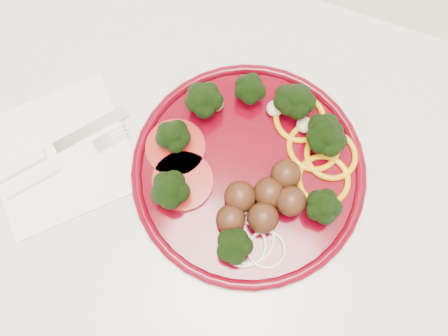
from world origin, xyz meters
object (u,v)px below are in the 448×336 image
(fork, at_px, (47,173))
(knife, at_px, (41,156))
(napkin, at_px, (61,154))
(plate, at_px, (254,165))

(fork, bearing_deg, knife, 83.00)
(napkin, xyz_separation_m, knife, (-0.02, -0.01, 0.01))
(plate, relative_size, fork, 2.07)
(plate, xyz_separation_m, fork, (-0.25, -0.10, -0.01))
(fork, bearing_deg, napkin, 33.31)
(plate, height_order, knife, plate)
(knife, bearing_deg, plate, -34.61)
(napkin, distance_m, fork, 0.03)
(plate, xyz_separation_m, napkin, (-0.24, -0.07, -0.02))
(knife, relative_size, fork, 1.12)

